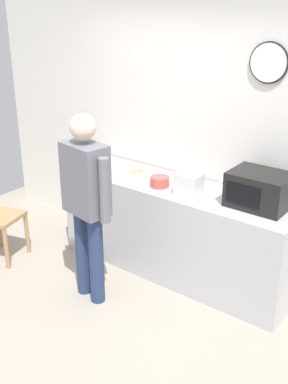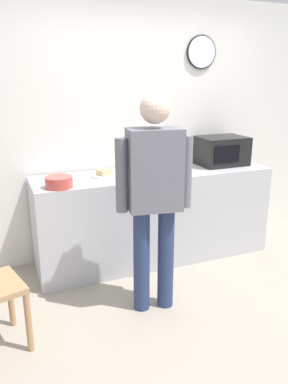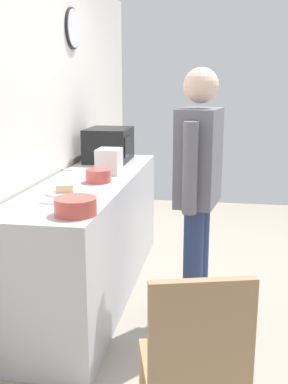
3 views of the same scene
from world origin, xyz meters
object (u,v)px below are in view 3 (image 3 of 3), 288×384
at_px(cereal_bowl, 75,206).
at_px(person_standing, 198,181).
at_px(salad_bowl, 98,176).
at_px(toaster, 109,161).
at_px(microwave, 109,145).
at_px(wooden_chair, 195,366).
at_px(sandwich_plate, 64,191).
at_px(fork_utensil, 67,170).
at_px(spoon_utensil, 53,204).

height_order(cereal_bowl, person_standing, person_standing).
height_order(salad_bowl, toaster, toaster).
height_order(microwave, wooden_chair, microwave).
height_order(sandwich_plate, fork_utensil, sandwich_plate).
xyz_separation_m(microwave, spoon_utensil, (-1.58, -0.04, -0.15)).
xyz_separation_m(fork_utensil, person_standing, (-0.65, -1.11, 0.08)).
bearing_deg(spoon_utensil, salad_bowl, -8.91).
relative_size(fork_utensil, spoon_utensil, 1.00).
distance_m(microwave, sandwich_plate, 1.32).
bearing_deg(fork_utensil, toaster, -101.99).
bearing_deg(wooden_chair, cereal_bowl, 45.52).
bearing_deg(toaster, sandwich_plate, 169.87).
height_order(salad_bowl, person_standing, person_standing).
height_order(microwave, salad_bowl, microwave).
xyz_separation_m(spoon_utensil, person_standing, (0.41, -0.84, 0.08)).
xyz_separation_m(sandwich_plate, toaster, (0.71, -0.13, 0.08)).
bearing_deg(person_standing, toaster, 52.37).
xyz_separation_m(salad_bowl, fork_utensil, (0.41, 0.38, -0.04)).
height_order(salad_bowl, wooden_chair, salad_bowl).
bearing_deg(spoon_utensil, sandwich_plate, 4.75).
bearing_deg(microwave, toaster, -166.24).
distance_m(cereal_bowl, toaster, 1.18).
bearing_deg(sandwich_plate, spoon_utensil, -175.25).
bearing_deg(salad_bowl, microwave, 8.95).
height_order(toaster, spoon_utensil, toaster).
height_order(sandwich_plate, person_standing, person_standing).
bearing_deg(person_standing, wooden_chair, -177.11).
distance_m(microwave, person_standing, 1.47).
xyz_separation_m(sandwich_plate, fork_utensil, (0.79, 0.25, -0.02)).
height_order(fork_utensil, wooden_chair, wooden_chair).
bearing_deg(fork_utensil, cereal_bowl, -159.11).
bearing_deg(salad_bowl, fork_utensil, 43.02).
distance_m(cereal_bowl, fork_utensil, 1.34).
distance_m(spoon_utensil, person_standing, 0.94).
xyz_separation_m(microwave, salad_bowl, (-0.93, -0.15, -0.10)).
relative_size(cereal_bowl, toaster, 1.06).
distance_m(salad_bowl, spoon_utensil, 0.66).
height_order(microwave, person_standing, person_standing).
relative_size(toaster, wooden_chair, 0.23).
relative_size(sandwich_plate, person_standing, 0.14).
bearing_deg(salad_bowl, toaster, -0.29).
height_order(microwave, toaster, microwave).
bearing_deg(person_standing, fork_utensil, 59.88).
height_order(salad_bowl, spoon_utensil, salad_bowl).
relative_size(sandwich_plate, cereal_bowl, 1.05).
bearing_deg(sandwich_plate, toaster, -10.13).
relative_size(microwave, cereal_bowl, 2.14).
distance_m(salad_bowl, toaster, 0.33).
relative_size(cereal_bowl, fork_utensil, 1.37).
bearing_deg(toaster, spoon_utensil, 173.93).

